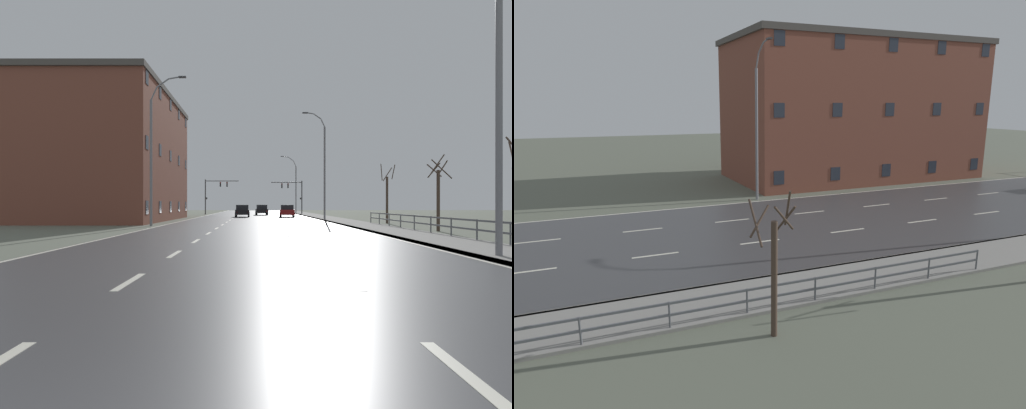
# 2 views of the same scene
# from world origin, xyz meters

# --- Properties ---
(ground_plane) EXTENTS (160.00, 160.00, 0.12)m
(ground_plane) POSITION_xyz_m (0.00, 48.00, -0.06)
(ground_plane) COLOR #5B6051
(guardrail) EXTENTS (0.07, 29.09, 1.00)m
(guardrail) POSITION_xyz_m (9.85, 21.60, 0.71)
(guardrail) COLOR #515459
(guardrail) RESTS_ON ground
(street_lamp_left_bank) EXTENTS (2.76, 0.24, 11.36)m
(street_lamp_left_bank) POSITION_xyz_m (-7.42, 32.70, 5.54)
(street_lamp_left_bank) COLOR slate
(street_lamp_left_bank) RESTS_ON ground
(brick_building) EXTENTS (12.01, 23.42, 12.90)m
(brick_building) POSITION_xyz_m (-14.31, 45.14, 6.46)
(brick_building) COLOR brown
(brick_building) RESTS_ON ground
(bare_tree_mid) EXTENTS (1.28, 1.32, 4.74)m
(bare_tree_mid) POSITION_xyz_m (11.42, 25.88, 2.22)
(bare_tree_mid) COLOR #423328
(bare_tree_mid) RESTS_ON ground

